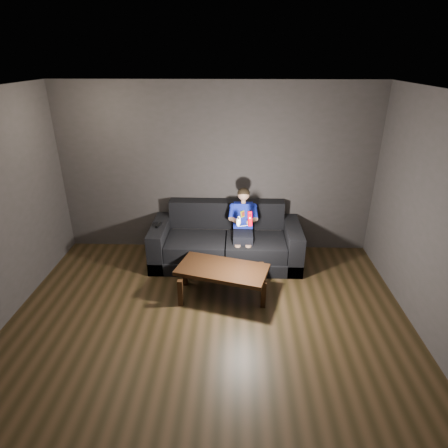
{
  "coord_description": "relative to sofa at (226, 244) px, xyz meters",
  "views": [
    {
      "loc": [
        0.31,
        -3.23,
        3.03
      ],
      "look_at": [
        0.15,
        1.55,
        0.85
      ],
      "focal_mm": 30.0,
      "sensor_mm": 36.0,
      "label": 1
    }
  ],
  "objects": [
    {
      "name": "wii_remote_red",
      "position": [
        0.34,
        -0.49,
        0.66
      ],
      "size": [
        0.07,
        0.09,
        0.22
      ],
      "color": "#C4000F",
      "rests_on": "child"
    },
    {
      "name": "back_wall",
      "position": [
        -0.17,
        0.48,
        1.06
      ],
      "size": [
        5.0,
        0.04,
        2.7
      ],
      "primitive_type": "cube",
      "color": "#35322E",
      "rests_on": "ground"
    },
    {
      "name": "floor",
      "position": [
        -0.17,
        -2.02,
        -0.29
      ],
      "size": [
        5.0,
        5.0,
        0.0
      ],
      "primitive_type": "plane",
      "color": "black",
      "rests_on": "ground"
    },
    {
      "name": "ceiling",
      "position": [
        -0.17,
        -2.02,
        2.41
      ],
      "size": [
        5.0,
        5.0,
        0.02
      ],
      "primitive_type": "cube",
      "color": "white",
      "rests_on": "back_wall"
    },
    {
      "name": "child",
      "position": [
        0.26,
        -0.07,
        0.44
      ],
      "size": [
        0.44,
        0.54,
        1.08
      ],
      "color": "black",
      "rests_on": "sofa"
    },
    {
      "name": "nunchuk_white",
      "position": [
        0.19,
        -0.48,
        0.61
      ],
      "size": [
        0.09,
        0.11,
        0.16
      ],
      "color": "white",
      "rests_on": "child"
    },
    {
      "name": "sofa",
      "position": [
        0.0,
        0.0,
        0.0
      ],
      "size": [
        2.3,
        0.99,
        0.89
      ],
      "color": "black",
      "rests_on": "floor"
    },
    {
      "name": "coffee_table",
      "position": [
        -0.02,
        -0.96,
        0.08
      ],
      "size": [
        1.3,
        0.89,
        0.43
      ],
      "color": "black",
      "rests_on": "floor"
    },
    {
      "name": "wii_remote_black",
      "position": [
        -1.04,
        -0.09,
        0.35
      ],
      "size": [
        0.07,
        0.17,
        0.03
      ],
      "color": "black",
      "rests_on": "sofa"
    }
  ]
}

